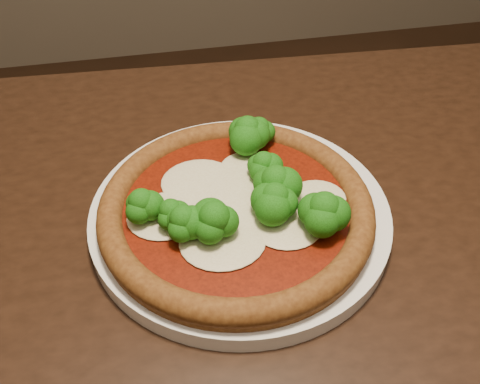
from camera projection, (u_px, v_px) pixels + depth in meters
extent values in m
cube|color=black|center=(258.00, 288.00, 0.51)|extent=(1.23, 0.85, 0.04)
cylinder|color=white|center=(240.00, 214.00, 0.54)|extent=(0.30, 0.30, 0.02)
cylinder|color=brown|center=(236.00, 213.00, 0.52)|extent=(0.26, 0.26, 0.01)
torus|color=brown|center=(236.00, 207.00, 0.52)|extent=(0.27, 0.27, 0.03)
cylinder|color=#6B1405|center=(236.00, 207.00, 0.52)|extent=(0.22, 0.22, 0.00)
ellipsoid|color=beige|center=(287.00, 226.00, 0.49)|extent=(0.07, 0.06, 0.01)
ellipsoid|color=beige|center=(223.00, 241.00, 0.48)|extent=(0.08, 0.07, 0.01)
ellipsoid|color=beige|center=(199.00, 181.00, 0.54)|extent=(0.08, 0.07, 0.01)
ellipsoid|color=beige|center=(244.00, 198.00, 0.52)|extent=(0.11, 0.10, 0.01)
ellipsoid|color=beige|center=(316.00, 198.00, 0.52)|extent=(0.06, 0.05, 0.00)
ellipsoid|color=beige|center=(165.00, 215.00, 0.50)|extent=(0.07, 0.06, 0.01)
ellipsoid|color=beige|center=(247.00, 167.00, 0.56)|extent=(0.05, 0.05, 0.00)
ellipsoid|color=#238315|center=(247.00, 131.00, 0.56)|extent=(0.05, 0.05, 0.04)
ellipsoid|color=#238315|center=(276.00, 182.00, 0.50)|extent=(0.05, 0.05, 0.04)
ellipsoid|color=#238315|center=(259.00, 129.00, 0.57)|extent=(0.04, 0.04, 0.03)
ellipsoid|color=#238315|center=(183.00, 220.00, 0.47)|extent=(0.04, 0.04, 0.04)
ellipsoid|color=#238315|center=(142.00, 203.00, 0.49)|extent=(0.04, 0.04, 0.04)
ellipsoid|color=#238315|center=(171.00, 212.00, 0.48)|extent=(0.04, 0.04, 0.03)
ellipsoid|color=#238315|center=(275.00, 199.00, 0.49)|extent=(0.05, 0.05, 0.04)
ellipsoid|color=#238315|center=(215.00, 219.00, 0.47)|extent=(0.05, 0.05, 0.04)
ellipsoid|color=#238315|center=(264.00, 164.00, 0.53)|extent=(0.04, 0.04, 0.03)
ellipsoid|color=#238315|center=(324.00, 210.00, 0.48)|extent=(0.05, 0.05, 0.04)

